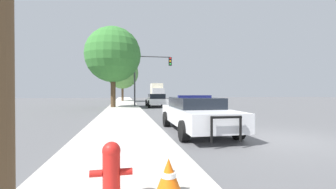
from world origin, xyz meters
name	(u,v)px	position (x,y,z in m)	size (l,w,h in m)	color
ground_plane	(278,139)	(0.00, 0.00, 0.00)	(110.00, 110.00, 0.00)	#565659
sidewalk_left	(122,144)	(-5.10, 0.00, 0.07)	(3.00, 110.00, 0.13)	#BCB7AD
police_car	(196,113)	(-2.26, 1.83, 0.73)	(2.12, 5.24, 1.43)	white
fire_hydrant	(111,170)	(-5.19, -3.58, 0.55)	(0.54, 0.24, 0.79)	red
traffic_light	(150,70)	(-2.44, 16.75, 3.86)	(3.96, 0.35, 5.27)	#424247
car_background_midblock	(156,100)	(-1.74, 16.78, 0.73)	(2.08, 4.53, 1.36)	silver
box_truck	(157,91)	(1.96, 42.29, 1.82)	(2.87, 7.50, 3.42)	#B7B7BC
tree_sidewalk_far	(122,73)	(-5.33, 29.99, 4.59)	(5.04, 5.04, 6.99)	brown
tree_sidewalk_mid	(113,55)	(-6.07, 15.16, 5.06)	(5.21, 5.21, 7.55)	#4C3823
traffic_cone	(169,176)	(-4.41, -3.52, 0.38)	(0.39, 0.39, 0.51)	orange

